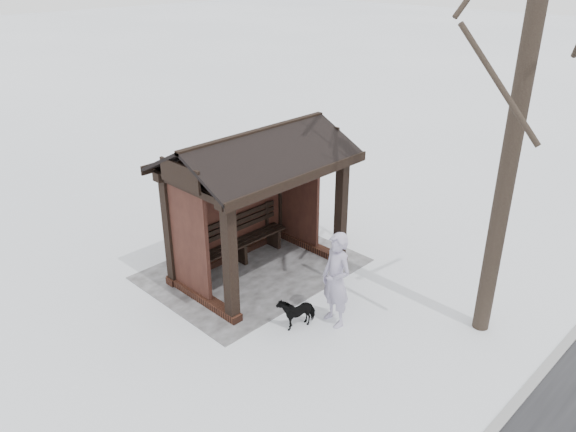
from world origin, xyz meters
name	(u,v)px	position (x,y,z in m)	size (l,w,h in m)	color
ground	(260,272)	(0.00, 0.00, 0.00)	(120.00, 120.00, 0.00)	white
kerb	(513,407)	(0.00, 5.50, 0.01)	(120.00, 0.15, 0.06)	gray
trampled_patch	(253,269)	(0.00, -0.20, 0.01)	(4.20, 3.20, 0.02)	#98979D
bus_shelter	(252,174)	(0.00, -0.16, 2.17)	(3.60, 2.40, 3.09)	#3A1E15
pedestrian	(336,280)	(0.23, 2.25, 0.89)	(0.65, 0.43, 1.78)	#AAA2BE
dog	(297,311)	(0.77, 1.81, 0.29)	(0.31, 0.69, 0.58)	black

